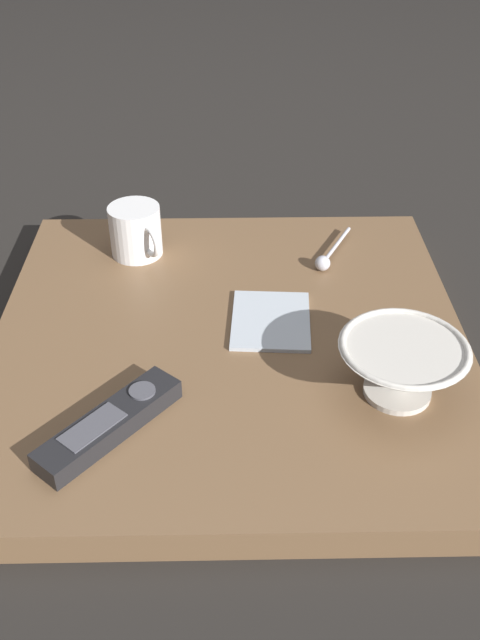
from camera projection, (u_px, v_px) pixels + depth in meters
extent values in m
plane|color=black|center=(231.00, 357.00, 1.01)|extent=(6.00, 6.00, 0.00)
cube|color=brown|center=(230.00, 345.00, 1.00)|extent=(0.65, 0.67, 0.04)
cylinder|color=beige|center=(398.00, 391.00, 0.88)|extent=(0.08, 0.08, 0.01)
cone|color=beige|center=(402.00, 368.00, 0.86)|extent=(0.16, 0.16, 0.07)
torus|color=beige|center=(405.00, 347.00, 0.84)|extent=(0.16, 0.16, 0.01)
cylinder|color=white|center=(136.00, 231.00, 1.13)|extent=(0.08, 0.08, 0.08)
torus|color=white|center=(150.00, 241.00, 1.10)|extent=(0.04, 0.05, 0.05)
cylinder|color=silver|center=(338.00, 244.00, 1.16)|extent=(0.06, 0.11, 0.01)
sphere|color=silver|center=(323.00, 263.00, 1.11)|extent=(0.02, 0.02, 0.02)
cube|color=black|center=(111.00, 424.00, 0.82)|extent=(0.16, 0.18, 0.03)
cylinder|color=#4C4C54|center=(143.00, 391.00, 0.85)|extent=(0.03, 0.03, 0.00)
cube|color=#4C4C54|center=(93.00, 427.00, 0.80)|extent=(0.08, 0.08, 0.00)
cube|color=#B2BCC6|center=(272.00, 320.00, 1.00)|extent=(0.12, 0.14, 0.01)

